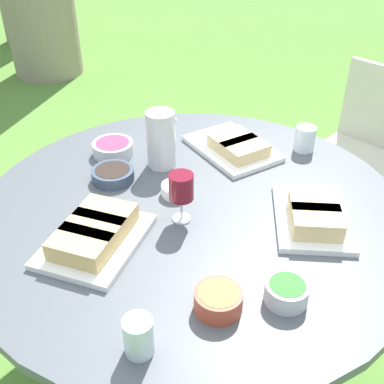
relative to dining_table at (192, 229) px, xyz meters
name	(u,v)px	position (x,y,z in m)	size (l,w,h in m)	color
ground_plane	(192,350)	(0.00, 0.00, -0.65)	(40.00, 40.00, 0.00)	#5B8C38
dining_table	(192,229)	(0.00, 0.00, 0.00)	(1.46, 1.46, 0.75)	#4C4C51
chair_near_left	(366,143)	(0.89, 0.85, -0.13)	(0.61, 0.61, 0.89)	beige
water_pitcher	(161,139)	(-0.11, 0.27, 0.21)	(0.11, 0.11, 0.22)	silver
wine_glass	(181,188)	(-0.03, -0.07, 0.22)	(0.08, 0.08, 0.17)	silver
platter_bread_main	(94,234)	(-0.29, -0.19, 0.13)	(0.36, 0.41, 0.08)	white
platter_charcuterie	(314,216)	(0.38, -0.09, 0.13)	(0.26, 0.37, 0.08)	white
platter_sandwich_side	(235,147)	(0.17, 0.36, 0.12)	(0.40, 0.44, 0.07)	white
bowl_fries	(218,299)	(0.06, -0.44, 0.13)	(0.13, 0.13, 0.06)	#B74733
bowl_salad	(287,291)	(0.24, -0.42, 0.13)	(0.12, 0.12, 0.06)	silver
bowl_olives	(113,174)	(-0.28, 0.17, 0.12)	(0.15, 0.15, 0.04)	#334256
bowl_dip_red	(113,148)	(-0.31, 0.35, 0.13)	(0.16, 0.16, 0.05)	silver
bowl_dip_cream	(176,189)	(-0.05, 0.08, 0.12)	(0.10, 0.10, 0.04)	white
cup_water_near	(305,139)	(0.45, 0.38, 0.15)	(0.08, 0.08, 0.10)	silver
cup_water_far	(139,336)	(-0.13, -0.57, 0.15)	(0.07, 0.07, 0.10)	silver
handbag	(225,171)	(0.21, 1.22, -0.53)	(0.30, 0.14, 0.37)	brown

